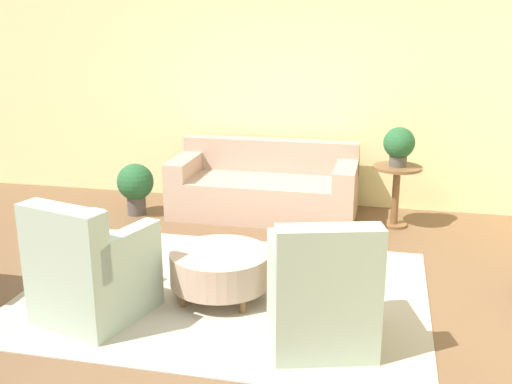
% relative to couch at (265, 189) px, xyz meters
% --- Properties ---
extents(ground_plane, '(16.00, 16.00, 0.00)m').
position_rel_couch_xyz_m(ground_plane, '(0.11, -2.18, -0.31)').
color(ground_plane, brown).
extents(wall_back, '(9.49, 0.12, 2.80)m').
position_rel_couch_xyz_m(wall_back, '(0.11, 0.63, 1.09)').
color(wall_back, beige).
rests_on(wall_back, ground_plane).
extents(rug, '(3.37, 2.49, 0.01)m').
position_rel_couch_xyz_m(rug, '(0.11, -2.18, -0.30)').
color(rug, '#B2A893').
rests_on(rug, ground_plane).
extents(couch, '(2.14, 0.95, 0.84)m').
position_rel_couch_xyz_m(couch, '(0.00, 0.00, 0.00)').
color(couch, tan).
rests_on(couch, ground_plane).
extents(armchair_left, '(0.89, 0.94, 0.96)m').
position_rel_couch_xyz_m(armchair_left, '(-0.78, -2.82, 0.07)').
color(armchair_left, '#9EB29E').
rests_on(armchair_left, rug).
extents(armchair_right, '(0.89, 0.94, 0.96)m').
position_rel_couch_xyz_m(armchair_right, '(0.99, -2.82, 0.07)').
color(armchair_right, '#9EB29E').
rests_on(armchair_right, rug).
extents(ottoman_table, '(0.83, 0.83, 0.40)m').
position_rel_couch_xyz_m(ottoman_table, '(0.10, -2.26, -0.04)').
color(ottoman_table, tan).
rests_on(ottoman_table, rug).
extents(side_table, '(0.53, 0.53, 0.69)m').
position_rel_couch_xyz_m(side_table, '(1.51, -0.10, 0.16)').
color(side_table, brown).
rests_on(side_table, ground_plane).
extents(potted_plant_on_side_table, '(0.34, 0.34, 0.43)m').
position_rel_couch_xyz_m(potted_plant_on_side_table, '(1.51, -0.10, 0.62)').
color(potted_plant_on_side_table, '#4C4742').
rests_on(potted_plant_on_side_table, side_table).
extents(potted_plant_floor, '(0.43, 0.43, 0.61)m').
position_rel_couch_xyz_m(potted_plant_floor, '(-1.49, -0.34, 0.06)').
color(potted_plant_floor, '#4C4742').
rests_on(potted_plant_floor, ground_plane).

